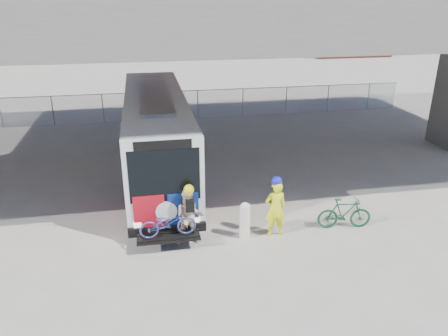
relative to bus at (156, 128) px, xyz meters
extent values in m
plane|color=#9E9991|center=(2.00, -3.04, -2.11)|extent=(160.00, 160.00, 0.00)
cube|color=silver|center=(0.00, -0.02, -0.16)|extent=(2.55, 12.00, 3.20)
cube|color=black|center=(0.00, 0.48, 0.48)|extent=(2.61, 11.00, 1.28)
cube|color=black|center=(0.00, -5.97, 0.23)|extent=(2.24, 0.12, 1.76)
cube|color=black|center=(0.00, -5.97, 1.25)|extent=(1.78, 0.12, 0.30)
cube|color=black|center=(0.00, -6.07, -1.66)|extent=(2.55, 0.20, 0.30)
cube|color=#AA0D1B|center=(-0.55, -6.04, -1.01)|extent=(1.00, 0.08, 1.20)
cube|color=navy|center=(0.55, -6.04, -1.01)|extent=(1.00, 0.08, 1.20)
cylinder|color=silver|center=(0.00, -6.06, -1.01)|extent=(0.70, 0.06, 0.70)
cube|color=gray|center=(0.00, -0.02, 1.51)|extent=(1.28, 7.20, 0.14)
cube|color=black|center=(0.00, -6.57, -1.66)|extent=(2.00, 0.70, 0.06)
cylinder|color=black|center=(-1.16, -4.42, -1.61)|extent=(0.30, 1.00, 1.00)
cylinder|color=black|center=(1.15, -4.42, -1.61)|extent=(0.30, 1.00, 1.00)
cylinder|color=black|center=(-1.16, 4.18, -1.61)|extent=(0.30, 1.00, 1.00)
cylinder|color=black|center=(1.15, 4.18, -1.61)|extent=(0.30, 1.00, 1.00)
cube|color=#AA0D1B|center=(-1.31, -3.82, -0.81)|extent=(0.06, 2.60, 1.70)
cube|color=navy|center=(-1.31, -2.22, -0.81)|extent=(0.06, 1.40, 1.70)
cube|color=#AA0D1B|center=(1.30, -3.82, -0.81)|extent=(0.06, 2.60, 1.70)
cube|color=navy|center=(1.30, -2.22, -0.81)|extent=(0.06, 1.40, 1.70)
imported|color=#424A92|center=(0.00, -6.57, -1.16)|extent=(1.83, 0.74, 0.94)
cube|color=#605E59|center=(2.00, 0.96, 4.64)|extent=(40.00, 16.00, 1.50)
cylinder|color=gray|center=(-6.00, 8.96, -1.21)|extent=(0.06, 0.06, 1.80)
cylinder|color=gray|center=(-2.00, 8.96, -1.21)|extent=(0.06, 0.06, 1.80)
cylinder|color=gray|center=(2.00, 8.96, -1.21)|extent=(0.06, 0.06, 1.80)
cylinder|color=gray|center=(6.00, 8.96, -1.21)|extent=(0.06, 0.06, 1.80)
cylinder|color=gray|center=(10.00, 8.96, -1.21)|extent=(0.06, 0.06, 1.80)
cylinder|color=gray|center=(14.00, 8.96, -1.21)|extent=(0.06, 0.06, 1.80)
plane|color=gray|center=(2.00, 8.96, -1.21)|extent=(30.00, 0.00, 30.00)
cube|color=gray|center=(2.00, 8.96, -0.29)|extent=(30.00, 0.05, 0.04)
cube|color=brown|center=(-16.00, 41.96, 2.89)|extent=(14.00, 10.00, 10.00)
cube|color=brown|center=(8.00, 48.96, 3.89)|extent=(18.00, 12.00, 12.00)
cube|color=brown|center=(26.00, 36.96, 1.89)|extent=(10.00, 8.00, 8.00)
cylinder|color=silver|center=(2.55, -6.32, -1.54)|extent=(0.34, 0.34, 1.14)
sphere|color=silver|center=(2.55, -6.32, -0.97)|extent=(0.34, 0.34, 0.34)
imported|color=#F5FF1A|center=(3.59, -6.32, -1.12)|extent=(0.74, 0.50, 1.97)
sphere|color=#171DC5|center=(3.59, -6.32, -0.12)|extent=(0.34, 0.34, 0.34)
imported|color=#D7B28A|center=(0.72, -6.32, -1.15)|extent=(0.95, 0.75, 1.91)
sphere|color=yellow|center=(0.72, -6.32, -0.17)|extent=(0.33, 0.33, 0.33)
cube|color=black|center=(0.72, -6.52, -0.64)|extent=(0.28, 0.17, 0.40)
imported|color=#16472D|center=(6.10, -6.32, -1.54)|extent=(1.94, 0.78, 1.13)
camera|label=1|loc=(-0.50, -18.74, 5.58)|focal=35.00mm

